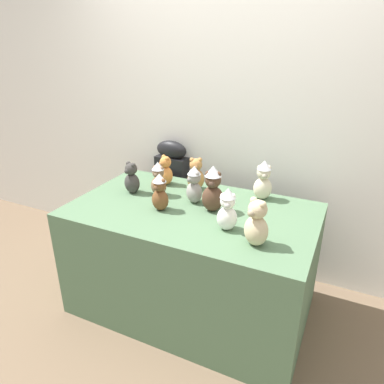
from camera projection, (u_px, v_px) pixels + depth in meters
The scene contains 14 objects.
ground_plane at pixel (176, 326), 2.46m from camera, with size 10.00×10.00×0.00m, color brown.
wall_back at pixel (232, 112), 2.75m from camera, with size 7.00×0.08×2.60m, color silver.
display_table at pixel (192, 259), 2.51m from camera, with size 1.61×0.94×0.79m, color #4C6B4C.
instrument_case at pixel (173, 198), 3.14m from camera, with size 0.29×0.14×1.05m.
teddy_bear_cream at pixel (263, 180), 2.44m from camera, with size 0.16×0.15×0.28m.
teddy_bear_sand at pixel (256, 224), 1.89m from camera, with size 0.18×0.17×0.27m.
teddy_bear_caramel at pixel (196, 175), 2.61m from camera, with size 0.16×0.15×0.24m.
teddy_bear_chestnut at pixel (160, 192), 2.29m from camera, with size 0.12×0.11×0.25m.
teddy_bear_snow at pixel (227, 210), 2.05m from camera, with size 0.15×0.14×0.26m.
teddy_bear_ash at pixel (194, 185), 2.39m from camera, with size 0.15×0.14×0.26m.
teddy_bear_ginger at pixel (166, 171), 2.70m from camera, with size 0.15×0.15×0.23m.
teddy_bear_charcoal at pixel (132, 179), 2.55m from camera, with size 0.14×0.13×0.23m.
teddy_bear_cocoa at pixel (213, 189), 2.26m from camera, with size 0.16×0.15×0.31m.
teddy_bear_mocha at pixel (158, 179), 2.51m from camera, with size 0.12×0.11×0.25m.
Camera 1 is at (0.91, -1.66, 1.83)m, focal length 33.32 mm.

